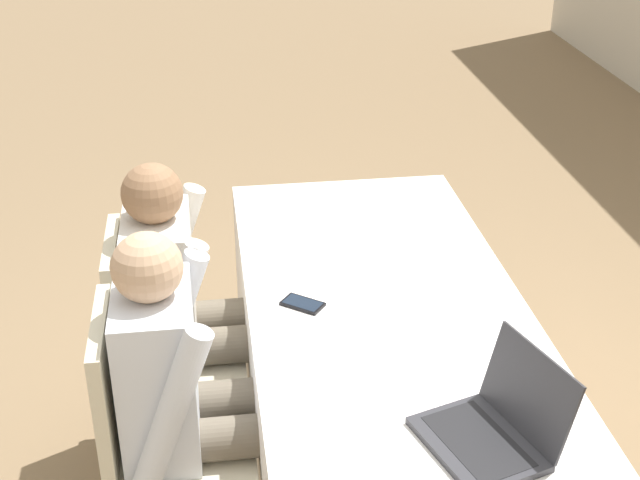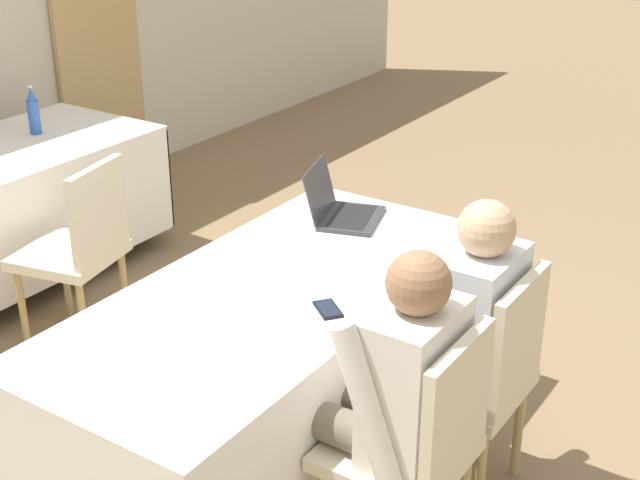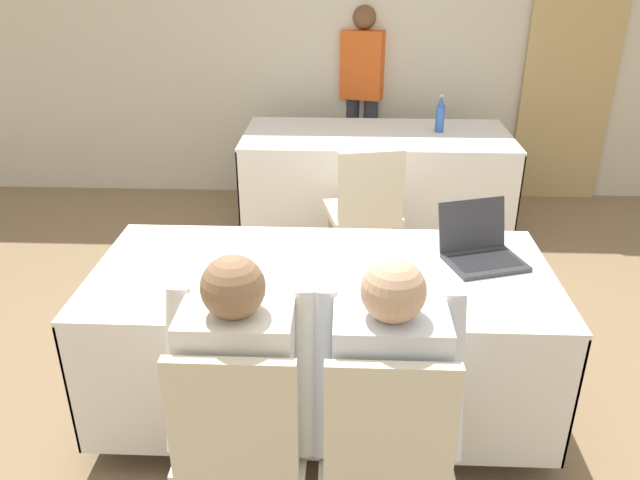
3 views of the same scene
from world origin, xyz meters
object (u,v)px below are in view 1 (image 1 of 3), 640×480
(laptop, at_px, (493,428))
(person_white_shirt, at_px, (186,385))
(cell_phone, at_px, (303,304))
(chair_near_right, at_px, (155,431))
(chair_near_left, at_px, (159,341))
(person_checkered_shirt, at_px, (186,300))

(laptop, distance_m, person_white_shirt, 0.91)
(laptop, bearing_deg, cell_phone, -168.72)
(chair_near_right, bearing_deg, person_white_shirt, -90.00)
(chair_near_right, distance_m, person_white_shirt, 0.19)
(cell_phone, xyz_separation_m, chair_near_left, (-0.21, -0.48, -0.24))
(cell_phone, xyz_separation_m, person_checkered_shirt, (-0.21, -0.38, -0.08))
(person_white_shirt, bearing_deg, laptop, -120.14)
(cell_phone, distance_m, chair_near_left, 0.58)
(person_checkered_shirt, bearing_deg, laptop, -140.18)
(chair_near_right, distance_m, person_checkered_shirt, 0.52)
(laptop, xyz_separation_m, chair_near_right, (-0.45, -0.89, -0.28))
(chair_near_right, xyz_separation_m, person_checkered_shirt, (-0.48, 0.10, 0.16))
(chair_near_right, height_order, person_white_shirt, person_white_shirt)
(laptop, relative_size, person_white_shirt, 0.34)
(person_white_shirt, bearing_deg, chair_near_left, 12.15)
(cell_phone, xyz_separation_m, chair_near_right, (0.27, -0.48, -0.24))
(laptop, distance_m, person_checkered_shirt, 1.23)
(laptop, height_order, chair_near_left, laptop)
(laptop, xyz_separation_m, chair_near_left, (-0.94, -0.89, -0.28))
(chair_near_left, distance_m, person_white_shirt, 0.52)
(cell_phone, bearing_deg, person_checkered_shirt, -81.83)
(chair_near_left, xyz_separation_m, person_checkered_shirt, (0.00, 0.10, 0.16))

